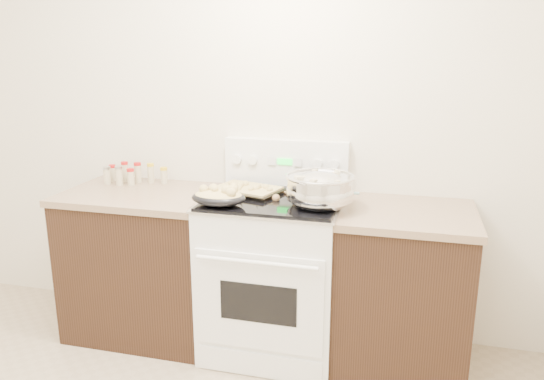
% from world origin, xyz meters
% --- Properties ---
extents(room_shell, '(4.10, 3.60, 2.75)m').
position_xyz_m(room_shell, '(0.00, 0.00, 1.70)').
color(room_shell, silver).
rests_on(room_shell, ground).
extents(counter_left, '(0.93, 0.67, 0.92)m').
position_xyz_m(counter_left, '(-0.48, 1.43, 0.46)').
color(counter_left, black).
rests_on(counter_left, ground).
extents(counter_right, '(0.73, 0.67, 0.92)m').
position_xyz_m(counter_right, '(1.08, 1.43, 0.46)').
color(counter_right, black).
rests_on(counter_right, ground).
extents(kitchen_range, '(0.78, 0.73, 1.22)m').
position_xyz_m(kitchen_range, '(0.35, 1.42, 0.49)').
color(kitchen_range, white).
rests_on(kitchen_range, ground).
extents(mixing_bowl, '(0.38, 0.38, 0.22)m').
position_xyz_m(mixing_bowl, '(0.62, 1.33, 1.03)').
color(mixing_bowl, silver).
rests_on(mixing_bowl, kitchen_range).
extents(roasting_pan, '(0.30, 0.21, 0.12)m').
position_xyz_m(roasting_pan, '(0.10, 1.20, 0.99)').
color(roasting_pan, black).
rests_on(roasting_pan, kitchen_range).
extents(baking_sheet, '(0.46, 0.37, 0.06)m').
position_xyz_m(baking_sheet, '(0.17, 1.48, 0.96)').
color(baking_sheet, black).
rests_on(baking_sheet, kitchen_range).
extents(wooden_spoon, '(0.18, 0.20, 0.04)m').
position_xyz_m(wooden_spoon, '(0.40, 1.40, 0.95)').
color(wooden_spoon, '#987045').
rests_on(wooden_spoon, kitchen_range).
extents(blue_ladle, '(0.18, 0.25, 0.11)m').
position_xyz_m(blue_ladle, '(0.69, 1.32, 0.98)').
color(blue_ladle, '#9FE1EE').
rests_on(blue_ladle, kitchen_range).
extents(spice_jars, '(0.40, 0.15, 0.13)m').
position_xyz_m(spice_jars, '(-0.64, 1.59, 0.98)').
color(spice_jars, '#BFB28C').
rests_on(spice_jars, counter_left).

